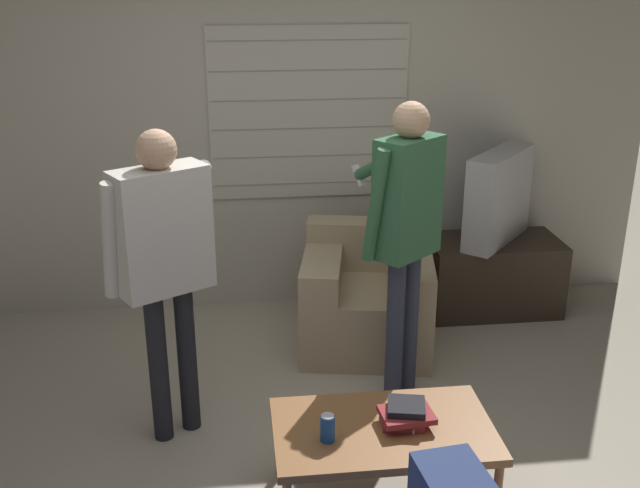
{
  "coord_description": "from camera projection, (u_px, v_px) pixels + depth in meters",
  "views": [
    {
      "loc": [
        -0.37,
        -3.09,
        2.38
      ],
      "look_at": [
        0.05,
        0.52,
        1.0
      ],
      "focal_mm": 42.0,
      "sensor_mm": 36.0,
      "label": 1
    }
  ],
  "objects": [
    {
      "name": "person_left_standing",
      "position": [
        163.0,
        250.0,
        3.68
      ],
      "size": [
        0.57,
        0.8,
        1.65
      ],
      "rotation": [
        0.0,
        0.0,
        0.53
      ],
      "color": "black",
      "rests_on": "ground_plane"
    },
    {
      "name": "soda_can",
      "position": [
        328.0,
        428.0,
        3.26
      ],
      "size": [
        0.07,
        0.07,
        0.13
      ],
      "color": "#194C9E",
      "rests_on": "coffee_table"
    },
    {
      "name": "book_stack",
      "position": [
        405.0,
        414.0,
        3.38
      ],
      "size": [
        0.25,
        0.21,
        0.1
      ],
      "color": "maroon",
      "rests_on": "coffee_table"
    },
    {
      "name": "tv_stand",
      "position": [
        492.0,
        275.0,
        5.37
      ],
      "size": [
        0.93,
        0.51,
        0.53
      ],
      "color": "#33281E",
      "rests_on": "ground_plane"
    },
    {
      "name": "person_right_standing",
      "position": [
        405.0,
        219.0,
        4.04
      ],
      "size": [
        0.48,
        0.79,
        1.71
      ],
      "rotation": [
        0.0,
        0.0,
        0.68
      ],
      "color": "#33384C",
      "rests_on": "ground_plane"
    },
    {
      "name": "coffee_table",
      "position": [
        383.0,
        434.0,
        3.39
      ],
      "size": [
        1.0,
        0.6,
        0.41
      ],
      "color": "brown",
      "rests_on": "ground_plane"
    },
    {
      "name": "tv",
      "position": [
        498.0,
        197.0,
        5.17
      ],
      "size": [
        0.63,
        0.67,
        0.64
      ],
      "rotation": [
        0.0,
        0.0,
        3.99
      ],
      "color": "#B2B2B7",
      "rests_on": "tv_stand"
    },
    {
      "name": "wall_back",
      "position": [
        288.0,
        130.0,
        5.18
      ],
      "size": [
        5.2,
        0.08,
        2.55
      ],
      "color": "#BCB7A8",
      "rests_on": "ground_plane"
    },
    {
      "name": "armchair_beige",
      "position": [
        367.0,
        297.0,
        4.87
      ],
      "size": [
        0.95,
        0.92,
        0.77
      ],
      "rotation": [
        0.0,
        0.0,
        2.95
      ],
      "color": "tan",
      "rests_on": "ground_plane"
    },
    {
      "name": "spare_remote",
      "position": [
        408.0,
        424.0,
        3.37
      ],
      "size": [
        0.09,
        0.13,
        0.02
      ],
      "rotation": [
        0.0,
        0.0,
        0.44
      ],
      "color": "white",
      "rests_on": "coffee_table"
    },
    {
      "name": "ground_plane",
      "position": [
        322.0,
        467.0,
        3.75
      ],
      "size": [
        16.0,
        16.0,
        0.0
      ],
      "primitive_type": "plane",
      "color": "#B2A893"
    }
  ]
}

